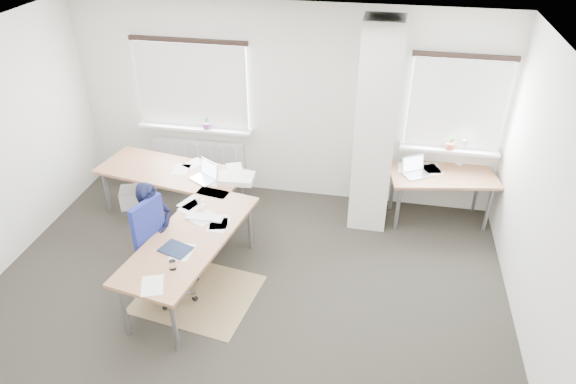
% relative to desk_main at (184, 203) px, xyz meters
% --- Properties ---
extents(ground, '(6.00, 6.00, 0.00)m').
position_rel_desk_main_xyz_m(ground, '(0.93, -0.88, -0.69)').
color(ground, black).
rests_on(ground, ground).
extents(room_shell, '(6.04, 5.04, 2.82)m').
position_rel_desk_main_xyz_m(room_shell, '(1.11, -0.42, 1.05)').
color(room_shell, silver).
rests_on(room_shell, ground).
extents(floor_mat, '(1.44, 1.27, 0.01)m').
position_rel_desk_main_xyz_m(floor_mat, '(0.40, -0.81, -0.69)').
color(floor_mat, '#947B50').
rests_on(floor_mat, ground).
extents(white_crate, '(0.53, 0.45, 0.27)m').
position_rel_desk_main_xyz_m(white_crate, '(-1.10, 0.82, -0.56)').
color(white_crate, white).
rests_on(white_crate, ground).
extents(desk_main, '(2.40, 2.98, 0.96)m').
position_rel_desk_main_xyz_m(desk_main, '(0.00, 0.00, 0.00)').
color(desk_main, '#8E5C3D').
rests_on(desk_main, ground).
extents(desk_side, '(1.50, 0.93, 1.22)m').
position_rel_desk_main_xyz_m(desk_side, '(3.17, 1.28, -0.01)').
color(desk_side, '#8E5C3D').
rests_on(desk_side, ground).
extents(task_chair, '(0.67, 0.65, 1.17)m').
position_rel_desk_main_xyz_m(task_chair, '(0.09, -0.82, -0.37)').
color(task_chair, navy).
rests_on(task_chair, ground).
extents(person, '(0.52, 0.57, 1.30)m').
position_rel_desk_main_xyz_m(person, '(-0.13, -0.60, -0.04)').
color(person, black).
rests_on(person, ground).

